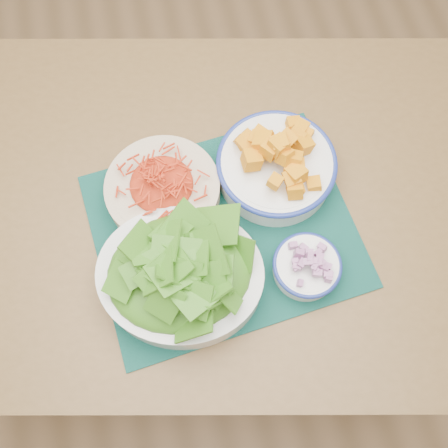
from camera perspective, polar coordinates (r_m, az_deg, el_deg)
name	(u,v)px	position (r m, az deg, el deg)	size (l,w,h in m)	color
ground	(216,295)	(1.69, -0.89, -8.17)	(4.00, 4.00, 0.00)	#936E47
table	(193,218)	(1.08, -3.52, 0.70)	(1.34, 1.03, 0.75)	brown
placemat	(224,230)	(0.96, 0.00, -0.70)	(0.49, 0.40, 0.00)	#062A25
carrot_bowl	(162,187)	(0.95, -7.07, 4.19)	(0.26, 0.26, 0.09)	beige
squash_bowl	(277,161)	(0.96, 6.07, 7.14)	(0.25, 0.25, 0.12)	white
lettuce_bowl	(180,272)	(0.87, -5.08, -5.51)	(0.35, 0.32, 0.13)	silver
onion_bowl	(307,266)	(0.91, 9.47, -4.71)	(0.12, 0.12, 0.07)	white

